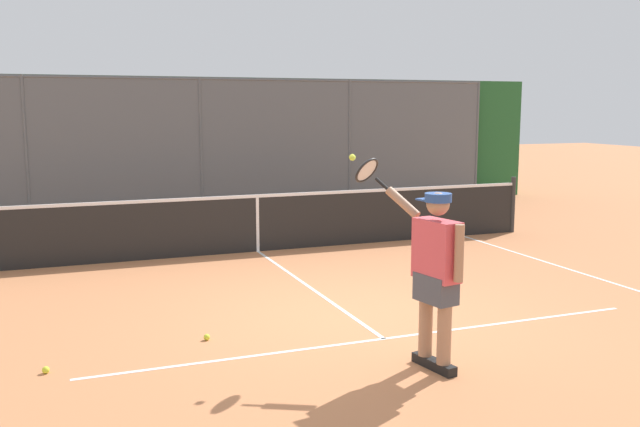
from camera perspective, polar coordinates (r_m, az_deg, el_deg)
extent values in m
plane|color=#C67A4C|center=(8.15, 2.67, -8.44)|extent=(60.00, 60.00, 0.00)
cube|color=white|center=(7.44, 5.24, -10.14)|extent=(6.20, 0.05, 0.01)
cube|color=white|center=(9.55, -1.13, -5.84)|extent=(0.05, 4.77, 0.01)
cylinder|color=#565B60|center=(18.78, 12.68, 5.84)|extent=(0.07, 0.07, 3.05)
cylinder|color=#565B60|center=(17.04, 2.41, 5.77)|extent=(0.07, 0.07, 3.05)
cylinder|color=#565B60|center=(15.95, -9.69, 5.45)|extent=(0.07, 0.07, 3.05)
cylinder|color=#565B60|center=(15.64, -22.87, 4.83)|extent=(0.07, 0.07, 3.05)
cylinder|color=#565B60|center=(15.93, -9.83, 10.78)|extent=(14.51, 0.05, 0.05)
cube|color=#565B60|center=(15.95, -9.69, 5.45)|extent=(14.51, 0.02, 3.05)
cube|color=#235B2D|center=(16.58, -10.14, 5.59)|extent=(17.51, 0.90, 3.06)
cube|color=silver|center=(15.92, -9.43, 0.21)|extent=(15.51, 0.18, 0.15)
cylinder|color=#2D2D2D|center=(13.93, 15.46, 0.71)|extent=(0.09, 0.09, 1.07)
cube|color=black|center=(11.68, -5.13, -0.91)|extent=(10.11, 0.02, 0.91)
cube|color=white|center=(11.61, -5.16, 1.43)|extent=(10.11, 0.04, 0.05)
cube|color=white|center=(11.68, -5.13, -0.91)|extent=(0.05, 0.04, 0.91)
cube|color=black|center=(6.60, 10.03, -12.35)|extent=(0.16, 0.28, 0.09)
cylinder|color=#A87A5B|center=(6.46, 10.13, -8.83)|extent=(0.13, 0.13, 0.76)
cube|color=black|center=(6.78, 8.55, -11.73)|extent=(0.16, 0.28, 0.09)
cylinder|color=#A87A5B|center=(6.65, 8.64, -8.30)|extent=(0.13, 0.13, 0.76)
cube|color=#474C56|center=(6.47, 9.44, -6.03)|extent=(0.29, 0.43, 0.26)
cube|color=#DB4C56|center=(6.39, 9.52, -2.95)|extent=(0.29, 0.50, 0.55)
cylinder|color=#A87A5B|center=(6.18, 11.29, -3.20)|extent=(0.08, 0.08, 0.51)
cylinder|color=#A87A5B|center=(6.63, 6.77, 0.88)|extent=(0.25, 0.37, 0.29)
sphere|color=#A87A5B|center=(6.32, 9.61, 0.77)|extent=(0.21, 0.21, 0.21)
cylinder|color=#284C93|center=(6.31, 9.63, 1.29)|extent=(0.28, 0.28, 0.08)
cube|color=#284C93|center=(6.41, 8.94, 1.13)|extent=(0.21, 0.22, 0.02)
cylinder|color=black|center=(6.75, 5.11, 2.39)|extent=(0.11, 0.16, 0.13)
torus|color=black|center=(6.84, 3.84, 3.53)|extent=(0.35, 0.30, 0.26)
cylinder|color=silver|center=(6.84, 3.84, 3.53)|extent=(0.29, 0.24, 0.21)
sphere|color=#C1D138|center=(6.94, 2.66, 4.60)|extent=(0.07, 0.07, 0.07)
sphere|color=#CCDB33|center=(7.46, -9.23, -9.94)|extent=(0.07, 0.07, 0.07)
sphere|color=#CCDB33|center=(6.97, -21.48, -11.80)|extent=(0.07, 0.07, 0.07)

